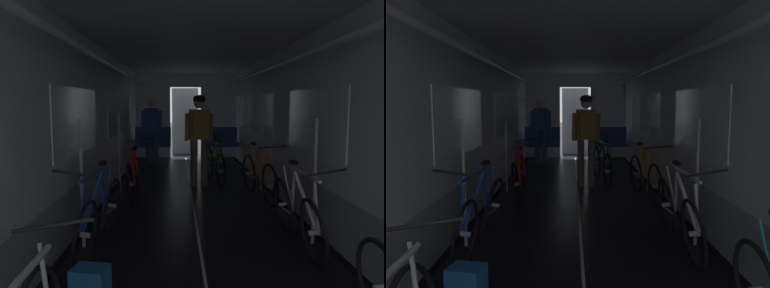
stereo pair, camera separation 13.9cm
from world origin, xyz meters
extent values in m
cube|color=black|center=(-1.41, 3.25, 0.00)|extent=(0.08, 11.50, 0.01)
cube|color=black|center=(1.41, 3.25, 0.00)|extent=(0.08, 11.50, 0.01)
cube|color=beige|center=(0.00, 3.25, 0.00)|extent=(0.03, 11.27, 0.00)
cube|color=#9EA0A5|center=(-1.51, 3.25, 0.30)|extent=(0.12, 11.50, 0.60)
cube|color=silver|center=(-1.51, 3.25, 1.53)|extent=(0.12, 11.50, 1.85)
cube|color=white|center=(-1.45, 2.67, 1.35)|extent=(0.02, 1.90, 0.80)
cube|color=white|center=(-1.45, 5.55, 1.35)|extent=(0.02, 1.90, 0.80)
cube|color=white|center=(-1.45, 8.42, 1.35)|extent=(0.02, 1.90, 0.80)
cube|color=yellow|center=(-1.45, 2.98, 1.35)|extent=(0.01, 0.20, 0.28)
cylinder|color=white|center=(-1.17, 3.25, 2.10)|extent=(0.07, 11.04, 0.07)
cylinder|color=#B7BABF|center=(-1.27, 2.10, 0.70)|extent=(0.04, 0.04, 1.40)
cylinder|color=#B7BABF|center=(-1.27, 4.70, 0.70)|extent=(0.04, 0.04, 1.40)
cube|color=#9EA0A5|center=(1.51, 3.25, 0.30)|extent=(0.12, 11.50, 0.60)
cube|color=silver|center=(1.51, 3.25, 1.53)|extent=(0.12, 11.50, 1.85)
cube|color=white|center=(1.45, 2.67, 1.35)|extent=(0.02, 1.90, 0.80)
cube|color=white|center=(1.45, 5.55, 1.35)|extent=(0.02, 1.90, 0.80)
cube|color=white|center=(1.45, 8.42, 1.35)|extent=(0.02, 1.90, 0.80)
cube|color=yellow|center=(1.45, 2.91, 1.35)|extent=(0.01, 0.20, 0.28)
cylinder|color=white|center=(1.17, 3.25, 2.10)|extent=(0.07, 11.04, 0.07)
cylinder|color=#B7BABF|center=(1.27, 2.10, 0.70)|extent=(0.04, 0.04, 1.40)
cylinder|color=#B7BABF|center=(1.27, 4.70, 0.70)|extent=(0.04, 0.04, 1.40)
cube|color=silver|center=(-0.95, 9.06, 1.23)|extent=(1.00, 0.12, 2.45)
cube|color=silver|center=(0.95, 9.06, 1.23)|extent=(1.00, 0.12, 2.45)
cube|color=silver|center=(0.00, 9.06, 2.25)|extent=(0.90, 0.12, 0.40)
cube|color=#4C4F54|center=(0.00, 9.76, 1.03)|extent=(0.81, 0.04, 2.05)
cube|color=white|center=(0.00, 3.25, 2.51)|extent=(3.14, 11.62, 0.12)
cylinder|color=gray|center=(-0.90, 8.00, 0.22)|extent=(0.12, 0.12, 0.44)
cube|color=#2D4784|center=(-0.90, 8.00, 0.49)|extent=(0.96, 0.44, 0.10)
cube|color=#2D4784|center=(-0.90, 8.19, 0.74)|extent=(0.96, 0.08, 0.40)
torus|color=gray|center=(-1.33, 8.22, 0.94)|extent=(0.14, 0.14, 0.02)
cylinder|color=gray|center=(0.90, 8.00, 0.22)|extent=(0.12, 0.12, 0.44)
cube|color=#2D4784|center=(0.90, 8.00, 0.49)|extent=(0.96, 0.44, 0.10)
cube|color=#2D4784|center=(0.90, 8.19, 0.74)|extent=(0.96, 0.08, 0.40)
torus|color=gray|center=(0.47, 8.22, 0.94)|extent=(0.14, 0.14, 0.02)
torus|color=black|center=(-1.03, 2.56, 0.33)|extent=(0.17, 0.68, 0.67)
cylinder|color=#B2B2B7|center=(-1.03, 2.56, 0.33)|extent=(0.10, 0.06, 0.06)
torus|color=black|center=(-1.11, 1.54, 0.33)|extent=(0.17, 0.68, 0.67)
cylinder|color=#B2B2B7|center=(-1.11, 1.54, 0.33)|extent=(0.10, 0.06, 0.06)
cylinder|color=#2342B7|center=(-1.12, 1.86, 0.55)|extent=(0.15, 0.54, 0.56)
cylinder|color=#2342B7|center=(-1.08, 2.27, 0.55)|extent=(0.09, 0.35, 0.55)
cylinder|color=#2342B7|center=(-1.14, 2.02, 0.81)|extent=(0.10, 0.82, 0.04)
cylinder|color=#2342B7|center=(-1.07, 2.49, 0.57)|extent=(0.10, 0.16, 0.49)
cylinder|color=#2342B7|center=(-1.05, 2.34, 0.31)|extent=(0.06, 0.45, 0.07)
cylinder|color=#2342B7|center=(-1.14, 1.58, 0.57)|extent=(0.09, 0.09, 0.49)
cylinder|color=black|center=(-1.06, 2.11, 0.29)|extent=(0.05, 0.17, 0.17)
ellipsoid|color=black|center=(-1.11, 2.45, 0.87)|extent=(0.11, 0.25, 0.07)
cylinder|color=black|center=(-1.19, 1.56, 0.91)|extent=(0.44, 0.06, 0.08)
torus|color=black|center=(1.03, 4.60, 0.33)|extent=(0.15, 0.67, 0.67)
cylinder|color=#B2B2B7|center=(1.03, 4.60, 0.33)|extent=(0.10, 0.06, 0.06)
torus|color=black|center=(1.15, 3.58, 0.33)|extent=(0.15, 0.67, 0.67)
cylinder|color=#B2B2B7|center=(1.15, 3.58, 0.33)|extent=(0.10, 0.06, 0.06)
cylinder|color=orange|center=(1.13, 3.90, 0.55)|extent=(0.13, 0.54, 0.56)
cylinder|color=orange|center=(1.08, 4.31, 0.55)|extent=(0.05, 0.35, 0.55)
cylinder|color=orange|center=(1.12, 4.05, 0.82)|extent=(0.13, 0.82, 0.04)
cylinder|color=orange|center=(1.05, 4.53, 0.58)|extent=(0.07, 0.16, 0.49)
cylinder|color=orange|center=(1.05, 4.37, 0.31)|extent=(0.08, 0.45, 0.07)
cylinder|color=orange|center=(1.16, 3.62, 0.58)|extent=(0.05, 0.09, 0.49)
cylinder|color=black|center=(1.08, 4.15, 0.29)|extent=(0.04, 0.17, 0.17)
ellipsoid|color=black|center=(1.07, 4.48, 0.88)|extent=(0.12, 0.25, 0.07)
cylinder|color=black|center=(1.18, 3.60, 0.92)|extent=(0.44, 0.08, 0.05)
torus|color=black|center=(1.12, 0.44, 0.33)|extent=(0.13, 0.67, 0.67)
cylinder|color=#B2B2B7|center=(1.12, 0.44, 0.33)|extent=(0.10, 0.05, 0.06)
cylinder|color=#ADAFB5|center=(-0.91, -0.38, 0.81)|extent=(0.05, 0.82, 0.04)
cylinder|color=#ADAFB5|center=(-0.95, 0.06, 0.57)|extent=(0.10, 0.09, 0.49)
cylinder|color=black|center=(-0.90, 0.08, 0.91)|extent=(0.44, 0.03, 0.09)
torus|color=black|center=(1.05, 2.55, 0.33)|extent=(0.14, 0.67, 0.67)
cylinder|color=#B2B2B7|center=(1.05, 2.55, 0.33)|extent=(0.10, 0.05, 0.06)
torus|color=black|center=(1.06, 1.53, 0.33)|extent=(0.14, 0.67, 0.67)
cylinder|color=#B2B2B7|center=(1.06, 1.53, 0.33)|extent=(0.10, 0.05, 0.06)
cylinder|color=silver|center=(1.09, 1.84, 0.55)|extent=(0.13, 0.54, 0.56)
cylinder|color=silver|center=(1.08, 2.25, 0.55)|extent=(0.12, 0.34, 0.55)
cylinder|color=silver|center=(1.13, 2.00, 0.81)|extent=(0.04, 0.82, 0.04)
cylinder|color=silver|center=(1.09, 2.48, 0.57)|extent=(0.10, 0.16, 0.49)
cylinder|color=silver|center=(1.05, 2.32, 0.31)|extent=(0.03, 0.45, 0.07)
cylinder|color=silver|center=(1.09, 1.56, 0.57)|extent=(0.10, 0.09, 0.49)
cylinder|color=black|center=(1.05, 2.10, 0.29)|extent=(0.04, 0.17, 0.17)
ellipsoid|color=black|center=(1.13, 2.43, 0.87)|extent=(0.10, 0.24, 0.07)
cylinder|color=black|center=(1.15, 1.54, 0.91)|extent=(0.44, 0.03, 0.09)
torus|color=black|center=(-0.96, 3.76, 0.33)|extent=(0.14, 0.67, 0.67)
cylinder|color=#B2B2B7|center=(-0.96, 3.76, 0.33)|extent=(0.10, 0.05, 0.06)
torus|color=black|center=(-1.01, 4.77, 0.33)|extent=(0.14, 0.67, 0.67)
cylinder|color=#B2B2B7|center=(-1.01, 4.77, 0.33)|extent=(0.10, 0.05, 0.06)
cylinder|color=red|center=(-0.97, 4.46, 0.55)|extent=(0.09, 0.54, 0.56)
cylinder|color=red|center=(-0.95, 4.05, 0.55)|extent=(0.11, 0.34, 0.55)
cylinder|color=red|center=(-0.93, 4.31, 0.81)|extent=(0.07, 0.82, 0.04)
cylinder|color=red|center=(-0.94, 3.83, 0.57)|extent=(0.08, 0.17, 0.49)
cylinder|color=red|center=(-0.98, 3.98, 0.31)|extent=(0.05, 0.45, 0.07)
cylinder|color=red|center=(-0.98, 4.75, 0.57)|extent=(0.09, 0.09, 0.49)
cylinder|color=black|center=(-0.99, 4.20, 0.29)|extent=(0.04, 0.17, 0.17)
ellipsoid|color=black|center=(-0.90, 3.88, 0.87)|extent=(0.11, 0.24, 0.07)
cylinder|color=black|center=(-0.94, 4.77, 0.91)|extent=(0.44, 0.04, 0.08)
cylinder|color=brown|center=(0.07, 5.08, 0.45)|extent=(0.13, 0.13, 0.90)
cylinder|color=brown|center=(0.27, 5.09, 0.45)|extent=(0.13, 0.13, 0.90)
cube|color=olive|center=(0.17, 5.09, 1.18)|extent=(0.37, 0.24, 0.56)
cylinder|color=olive|center=(-0.05, 5.09, 1.13)|extent=(0.10, 0.20, 0.53)
cylinder|color=olive|center=(0.39, 5.12, 1.13)|extent=(0.10, 0.20, 0.53)
sphere|color=tan|center=(0.17, 5.09, 1.58)|extent=(0.21, 0.21, 0.21)
ellipsoid|color=black|center=(0.17, 5.09, 1.65)|extent=(0.26, 0.29, 0.16)
cube|color=olive|center=(0.18, 4.92, 1.22)|extent=(0.29, 0.18, 0.40)
torus|color=black|center=(0.55, 4.83, 0.33)|extent=(0.12, 0.67, 0.67)
cylinder|color=#B2B2B7|center=(0.55, 4.83, 0.33)|extent=(0.10, 0.06, 0.05)
torus|color=black|center=(0.42, 5.84, 0.33)|extent=(0.12, 0.67, 0.67)
cylinder|color=#B2B2B7|center=(0.42, 5.84, 0.33)|extent=(0.10, 0.06, 0.05)
cylinder|color=#1E8438|center=(0.46, 5.53, 0.55)|extent=(0.11, 0.54, 0.56)
cylinder|color=#1E8438|center=(0.51, 5.12, 0.55)|extent=(0.08, 0.34, 0.55)
cylinder|color=#1E8438|center=(0.48, 5.37, 0.82)|extent=(0.14, 0.82, 0.03)
cylinder|color=#1E8438|center=(0.54, 4.90, 0.58)|extent=(0.05, 0.16, 0.49)
cylinder|color=#1E8438|center=(0.52, 5.05, 0.31)|extent=(0.08, 0.45, 0.07)
cylinder|color=#1E8438|center=(0.43, 5.81, 0.58)|extent=(0.04, 0.09, 0.49)
cylinder|color=black|center=(0.49, 5.28, 0.29)|extent=(0.03, 0.17, 0.17)
ellipsoid|color=black|center=(0.53, 4.95, 0.88)|extent=(0.12, 0.25, 0.06)
cylinder|color=black|center=(0.42, 5.83, 0.92)|extent=(0.44, 0.08, 0.02)
cylinder|color=#384C75|center=(-0.80, 7.70, 0.45)|extent=(0.13, 0.13, 0.90)
cylinder|color=#384C75|center=(-1.00, 7.70, 0.45)|extent=(0.13, 0.13, 0.90)
cube|color=#2D4C99|center=(-0.90, 7.70, 1.18)|extent=(0.36, 0.22, 0.56)
cylinder|color=#2D4C99|center=(-0.68, 7.68, 1.13)|extent=(0.09, 0.20, 0.53)
cylinder|color=#2D4C99|center=(-1.12, 7.68, 1.13)|extent=(0.09, 0.20, 0.53)
sphere|color=beige|center=(-0.90, 7.70, 1.58)|extent=(0.21, 0.21, 0.21)
camera|label=1|loc=(-0.24, -1.88, 1.56)|focal=34.85mm
camera|label=2|loc=(-0.10, -1.88, 1.56)|focal=34.85mm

